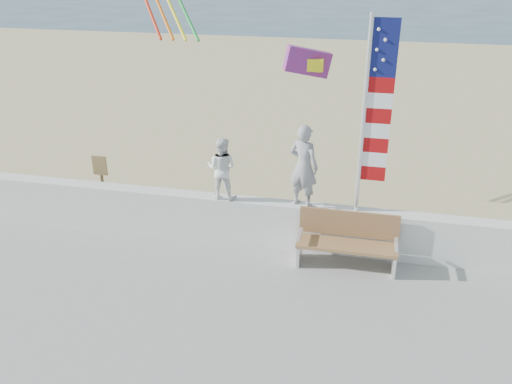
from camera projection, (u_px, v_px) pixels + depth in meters
ground at (221, 307)px, 9.09m from camera, size 220.00×220.00×0.00m
sand at (300, 137)px, 17.07m from camera, size 90.00×40.00×0.08m
seawall at (248, 220)px, 10.61m from camera, size 30.00×0.35×0.90m
adult at (304, 166)px, 9.89m from camera, size 0.67×0.56×1.57m
child at (222, 168)px, 10.27m from camera, size 0.62×0.51×1.21m
bench at (347, 240)px, 9.79m from camera, size 1.80×0.57×1.00m
flag at (372, 110)px, 9.19m from camera, size 0.50×0.08×3.50m
parafoil_kite at (309, 62)px, 10.66m from camera, size 0.98×0.59×0.66m
sign at (102, 182)px, 11.54m from camera, size 0.32×0.07×1.46m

